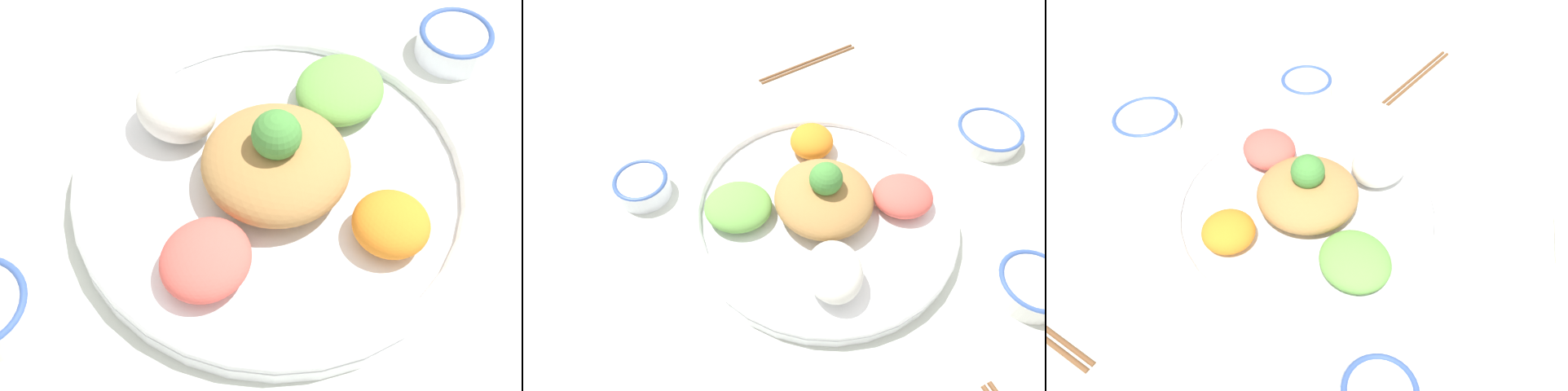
% 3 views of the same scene
% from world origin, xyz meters
% --- Properties ---
extents(ground_plane, '(2.40, 2.40, 0.00)m').
position_xyz_m(ground_plane, '(0.00, 0.00, 0.00)').
color(ground_plane, silver).
extents(salad_platter, '(0.42, 0.42, 0.12)m').
position_xyz_m(salad_platter, '(-0.00, -0.04, 0.03)').
color(salad_platter, white).
rests_on(salad_platter, ground_plane).
extents(sauce_bowl_red, '(0.12, 0.12, 0.03)m').
position_xyz_m(sauce_bowl_red, '(0.24, 0.23, 0.02)').
color(sauce_bowl_red, white).
rests_on(sauce_bowl_red, ground_plane).
extents(rice_bowl_blue, '(0.10, 0.10, 0.04)m').
position_xyz_m(rice_bowl_blue, '(0.31, -0.06, 0.02)').
color(rice_bowl_blue, white).
rests_on(rice_bowl_blue, ground_plane).
extents(chopsticks_pair_far, '(0.18, 0.18, 0.01)m').
position_xyz_m(chopsticks_pair_far, '(0.35, -0.30, 0.00)').
color(chopsticks_pair_far, brown).
rests_on(chopsticks_pair_far, ground_plane).
extents(serving_spoon_main, '(0.13, 0.08, 0.01)m').
position_xyz_m(serving_spoon_main, '(-0.04, -0.42, 0.00)').
color(serving_spoon_main, beige).
rests_on(serving_spoon_main, ground_plane).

